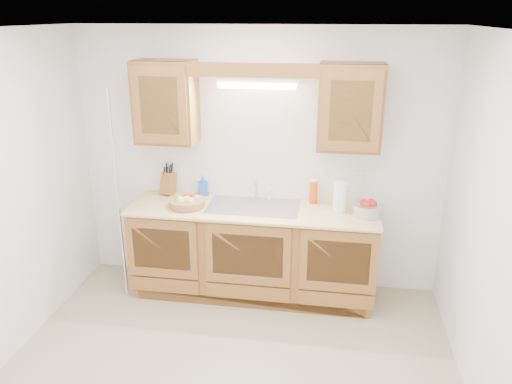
% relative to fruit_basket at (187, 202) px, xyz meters
% --- Properties ---
extents(room, '(3.52, 3.50, 2.50)m').
position_rel_fruit_basket_xyz_m(room, '(0.61, -1.12, 0.30)').
color(room, tan).
rests_on(room, ground).
extents(base_cabinets, '(2.20, 0.60, 0.86)m').
position_rel_fruit_basket_xyz_m(base_cabinets, '(0.61, 0.08, -0.51)').
color(base_cabinets, brown).
rests_on(base_cabinets, ground).
extents(countertop, '(2.30, 0.63, 0.04)m').
position_rel_fruit_basket_xyz_m(countertop, '(0.61, 0.07, -0.07)').
color(countertop, '#D8B471').
rests_on(countertop, base_cabinets).
extents(upper_cabinet_left, '(0.55, 0.33, 0.75)m').
position_rel_fruit_basket_xyz_m(upper_cabinet_left, '(-0.22, 0.22, 0.88)').
color(upper_cabinet_left, brown).
rests_on(upper_cabinet_left, room).
extents(upper_cabinet_right, '(0.55, 0.33, 0.75)m').
position_rel_fruit_basket_xyz_m(upper_cabinet_right, '(1.44, 0.22, 0.88)').
color(upper_cabinet_right, brown).
rests_on(upper_cabinet_right, room).
extents(valance, '(2.20, 0.05, 0.12)m').
position_rel_fruit_basket_xyz_m(valance, '(0.61, 0.07, 1.19)').
color(valance, brown).
rests_on(valance, room).
extents(fluorescent_fixture, '(0.76, 0.08, 0.08)m').
position_rel_fruit_basket_xyz_m(fluorescent_fixture, '(0.61, 0.30, 1.05)').
color(fluorescent_fixture, white).
rests_on(fluorescent_fixture, room).
extents(sink, '(0.84, 0.46, 0.36)m').
position_rel_fruit_basket_xyz_m(sink, '(0.61, 0.09, -0.12)').
color(sink, '#9E9EA3').
rests_on(sink, countertop).
extents(wire_shelf_pole, '(0.03, 0.03, 2.00)m').
position_rel_fruit_basket_xyz_m(wire_shelf_pole, '(-0.59, -0.18, 0.05)').
color(wire_shelf_pole, silver).
rests_on(wire_shelf_pole, ground).
extents(outlet_plate, '(0.08, 0.01, 0.12)m').
position_rel_fruit_basket_xyz_m(outlet_plate, '(1.56, 0.37, 0.20)').
color(outlet_plate, white).
rests_on(outlet_plate, room).
extents(fruit_basket, '(0.38, 0.38, 0.10)m').
position_rel_fruit_basket_xyz_m(fruit_basket, '(0.00, 0.00, 0.00)').
color(fruit_basket, '#AE7546').
rests_on(fruit_basket, countertop).
extents(knife_block, '(0.14, 0.20, 0.32)m').
position_rel_fruit_basket_xyz_m(knife_block, '(-0.28, 0.31, 0.07)').
color(knife_block, brown).
rests_on(knife_block, countertop).
extents(orange_canister, '(0.09, 0.09, 0.23)m').
position_rel_fruit_basket_xyz_m(orange_canister, '(1.15, 0.28, 0.07)').
color(orange_canister, '#EF4C0D').
rests_on(orange_canister, countertop).
extents(soap_bottle, '(0.11, 0.11, 0.20)m').
position_rel_fruit_basket_xyz_m(soap_bottle, '(0.07, 0.32, 0.05)').
color(soap_bottle, blue).
rests_on(soap_bottle, countertop).
extents(sponge, '(0.11, 0.08, 0.02)m').
position_rel_fruit_basket_xyz_m(sponge, '(0.07, 0.32, -0.04)').
color(sponge, '#CC333F').
rests_on(sponge, countertop).
extents(paper_towel, '(0.16, 0.16, 0.32)m').
position_rel_fruit_basket_xyz_m(paper_towel, '(1.40, 0.11, 0.09)').
color(paper_towel, silver).
rests_on(paper_towel, countertop).
extents(apple_bowl, '(0.30, 0.30, 0.15)m').
position_rel_fruit_basket_xyz_m(apple_bowl, '(1.64, 0.05, 0.02)').
color(apple_bowl, silver).
rests_on(apple_bowl, countertop).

